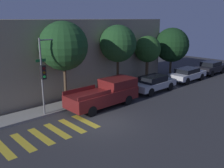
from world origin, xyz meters
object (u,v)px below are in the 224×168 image
object	(u,v)px
sedan_near_corner	(154,83)
tree_near_corner	(64,46)
traffic_light_pole	(48,65)
sedan_middle	(187,74)
sedan_far_end	(211,67)
tree_midblock	(118,44)
pickup_truck	(106,93)
tree_behind_truck	(172,45)
tree_far_end	(148,49)

from	to	relation	value
sedan_near_corner	tree_near_corner	xyz separation A→B (m)	(-7.74, 2.26, 3.69)
traffic_light_pole	sedan_middle	bearing A→B (deg)	-4.76
sedan_far_end	tree_midblock	bearing A→B (deg)	170.18
traffic_light_pole	pickup_truck	size ratio (longest dim) A/B	0.92
traffic_light_pole	tree_near_corner	distance (m)	2.36
traffic_light_pole	tree_behind_truck	size ratio (longest dim) A/B	0.96
sedan_near_corner	traffic_light_pole	bearing A→B (deg)	172.48
pickup_truck	tree_behind_truck	size ratio (longest dim) A/B	1.04
tree_near_corner	sedan_middle	bearing A→B (deg)	-9.58
pickup_truck	sedan_near_corner	xyz separation A→B (m)	(5.68, -0.00, -0.20)
tree_near_corner	tree_far_end	xyz separation A→B (m)	(9.49, 0.00, -1.01)
traffic_light_pole	tree_near_corner	world-z (taller)	tree_near_corner
sedan_middle	tree_midblock	distance (m)	8.97
pickup_truck	tree_near_corner	world-z (taller)	tree_near_corner
sedan_near_corner	sedan_middle	world-z (taller)	sedan_near_corner
tree_near_corner	traffic_light_pole	bearing A→B (deg)	-152.12
sedan_middle	tree_far_end	world-z (taller)	tree_far_end
tree_midblock	tree_near_corner	bearing A→B (deg)	180.00
pickup_truck	sedan_far_end	distance (m)	16.44
sedan_far_end	tree_behind_truck	xyz separation A→B (m)	(-4.96, 2.26, 2.78)
pickup_truck	tree_far_end	bearing A→B (deg)	16.93
traffic_light_pole	tree_far_end	bearing A→B (deg)	4.98
traffic_light_pole	tree_near_corner	xyz separation A→B (m)	(1.87, 0.99, 1.04)
traffic_light_pole	pickup_truck	world-z (taller)	traffic_light_pole
sedan_near_corner	tree_midblock	bearing A→B (deg)	135.52
tree_midblock	sedan_near_corner	bearing A→B (deg)	-44.48
traffic_light_pole	sedan_far_end	distance (m)	20.58
tree_midblock	tree_behind_truck	world-z (taller)	tree_midblock
sedan_far_end	traffic_light_pole	bearing A→B (deg)	176.43
sedan_middle	tree_midblock	bearing A→B (deg)	164.12
sedan_middle	tree_near_corner	world-z (taller)	tree_near_corner
tree_behind_truck	tree_near_corner	bearing A→B (deg)	180.00
traffic_light_pole	tree_near_corner	size ratio (longest dim) A/B	0.83
sedan_middle	tree_behind_truck	world-z (taller)	tree_behind_truck
tree_near_corner	tree_behind_truck	world-z (taller)	tree_near_corner
sedan_near_corner	tree_behind_truck	xyz separation A→B (m)	(5.80, 2.26, 2.82)
sedan_far_end	tree_near_corner	bearing A→B (deg)	173.04
sedan_near_corner	tree_midblock	size ratio (longest dim) A/B	0.77
sedan_near_corner	tree_behind_truck	bearing A→B (deg)	21.28
pickup_truck	tree_midblock	world-z (taller)	tree_midblock
sedan_far_end	tree_near_corner	xyz separation A→B (m)	(-18.50, 2.26, 3.65)
pickup_truck	tree_midblock	size ratio (longest dim) A/B	0.96
sedan_near_corner	tree_far_end	bearing A→B (deg)	52.36
sedan_near_corner	tree_near_corner	distance (m)	8.87
tree_far_end	sedan_far_end	bearing A→B (deg)	-14.07
pickup_truck	tree_near_corner	xyz separation A→B (m)	(-2.06, 2.26, 3.48)
pickup_truck	tree_midblock	bearing A→B (deg)	33.77
sedan_near_corner	tree_near_corner	bearing A→B (deg)	163.73
sedan_middle	tree_midblock	size ratio (longest dim) A/B	0.78
tree_midblock	tree_behind_truck	bearing A→B (deg)	0.00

